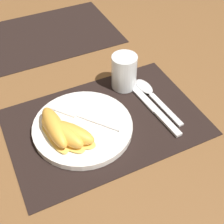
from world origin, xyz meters
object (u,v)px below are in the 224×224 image
at_px(fork, 80,115).
at_px(citrus_wedge_0, 55,128).
at_px(plate, 82,126).
at_px(knife, 153,107).
at_px(spoon, 150,92).
at_px(juice_glass, 124,74).
at_px(citrus_wedge_1, 62,133).
at_px(citrus_wedge_2, 69,133).

distance_m(fork, citrus_wedge_0, 0.08).
xyz_separation_m(plate, fork, (0.01, 0.03, 0.01)).
relative_size(knife, spoon, 1.18).
distance_m(juice_glass, citrus_wedge_0, 0.25).
relative_size(juice_glass, citrus_wedge_1, 0.69).
height_order(fork, citrus_wedge_1, citrus_wedge_1).
xyz_separation_m(plate, citrus_wedge_0, (-0.06, -0.00, 0.03)).
bearing_deg(fork, juice_glass, 24.30).
height_order(knife, citrus_wedge_0, citrus_wedge_0).
bearing_deg(fork, citrus_wedge_2, -130.29).
relative_size(fork, citrus_wedge_0, 1.17).
relative_size(knife, citrus_wedge_0, 1.72).
distance_m(plate, citrus_wedge_1, 0.07).
bearing_deg(spoon, fork, -176.85).
bearing_deg(citrus_wedge_0, knife, -2.30).
distance_m(knife, citrus_wedge_0, 0.25).
relative_size(citrus_wedge_1, citrus_wedge_2, 1.07).
bearing_deg(citrus_wedge_2, juice_glass, 31.85).
relative_size(knife, citrus_wedge_1, 1.67).
xyz_separation_m(citrus_wedge_0, citrus_wedge_2, (0.02, -0.03, -0.00)).
height_order(knife, spoon, spoon).
bearing_deg(plate, juice_glass, 30.79).
height_order(plate, knife, plate).
xyz_separation_m(spoon, citrus_wedge_1, (-0.26, -0.06, 0.03)).
height_order(plate, fork, fork).
relative_size(fork, citrus_wedge_2, 1.22).
xyz_separation_m(knife, spoon, (0.02, 0.05, 0.00)).
xyz_separation_m(plate, citrus_wedge_2, (-0.04, -0.03, 0.03)).
relative_size(juice_glass, citrus_wedge_0, 0.71).
distance_m(knife, fork, 0.19).
bearing_deg(knife, plate, 175.62).
bearing_deg(plate, knife, -4.38).
xyz_separation_m(citrus_wedge_0, citrus_wedge_1, (0.01, -0.02, -0.00)).
distance_m(fork, citrus_wedge_1, 0.08).
bearing_deg(spoon, juice_glass, 128.49).
relative_size(plate, spoon, 1.21).
relative_size(plate, fork, 1.50).
height_order(juice_glass, citrus_wedge_1, juice_glass).
bearing_deg(spoon, knife, -112.55).
height_order(juice_glass, spoon, juice_glass).
relative_size(juice_glass, spoon, 0.49).
distance_m(juice_glass, spoon, 0.08).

